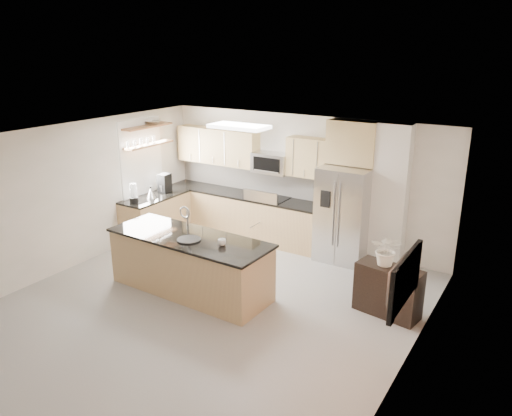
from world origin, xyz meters
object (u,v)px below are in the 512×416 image
Objects in this scene: cup at (222,242)px; television at (396,278)px; range at (268,219)px; microwave at (271,163)px; refrigerator at (344,214)px; flower_vase at (388,242)px; coffee_maker at (164,183)px; credenza at (388,291)px; bowl at (153,122)px; island at (190,264)px; platter at (189,240)px; blender at (134,195)px; kettle at (151,193)px.

television reaches higher than cup.
microwave is at bearing 90.00° from range.
range is 1.71m from refrigerator.
flower_vase is (2.24, 1.02, 0.13)m from cup.
refrigerator reaches higher than coffee_maker.
television reaches higher than coffee_maker.
television is at bearing -42.75° from microwave.
microwave is at bearing 159.65° from credenza.
refrigerator is 4.25m from bowl.
bowl is 0.35× the size of television.
range is 3.05m from bowl.
range is 0.41× the size of island.
bowl reaches higher than platter.
blender is 0.43m from kettle.
microwave reaches higher than refrigerator.
platter is at bearing -41.10° from coffee_maker.
television is at bearing -7.42° from platter.
island is 3.78× the size of flower_vase.
island is 7.24× the size of coffee_maker.
platter is 0.51× the size of flower_vase.
coffee_maker is 1.02× the size of bowl.
cup is (0.70, -2.71, -0.63)m from microwave.
kettle is 1.44m from bowl.
refrigerator is at bearing 140.59° from credenza.
platter is (0.14, -2.68, 0.49)m from range.
platter is 2.61m from kettle.
island is 0.85m from cup.
flower_vase is at bearing 163.83° from credenza.
range is 1.50× the size of microwave.
cup is 0.18× the size of flower_vase.
island is 7.41× the size of bowl.
credenza is at bearing -27.93° from range.
credenza is at bearing -9.65° from coffee_maker.
bowl reaches higher than coffee_maker.
bowl is at bearing 117.24° from kettle.
coffee_maker is at bearing 146.50° from cup.
refrigerator is 2.71m from cup.
blender reaches higher than cup.
kettle is at bearing 83.27° from blender.
microwave is 0.43× the size of refrigerator.
coffee_maker reaches higher than cup.
cup is 2.94m from blender.
television reaches higher than flower_vase.
credenza is 5.24m from coffee_maker.
refrigerator is 2.41× the size of flower_vase.
television is (5.61, -2.39, 0.25)m from coffee_maker.
platter is (-2.88, -1.08, 0.58)m from credenza.
range is at bearing 152.01° from flower_vase.
refrigerator is 3.02m from island.
microwave is 3.70m from credenza.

